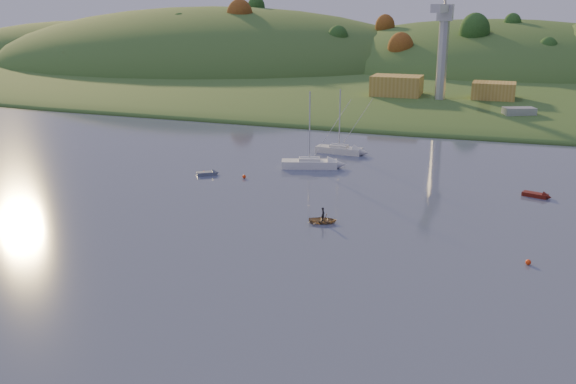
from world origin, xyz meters
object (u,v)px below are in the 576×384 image
(red_tender, at_px, (541,196))
(grey_dinghy, at_px, (211,173))
(sailboat_far, at_px, (339,149))
(sailboat_near, at_px, (309,163))
(canoe, at_px, (323,220))

(red_tender, distance_m, grey_dinghy, 42.89)
(sailboat_far, xyz_separation_m, red_tender, (29.42, -15.42, -0.43))
(sailboat_far, relative_size, red_tender, 2.78)
(sailboat_near, relative_size, sailboat_far, 1.09)
(sailboat_near, xyz_separation_m, canoe, (8.62, -22.67, -0.40))
(red_tender, relative_size, grey_dinghy, 1.16)
(sailboat_far, bearing_deg, canoe, -73.84)
(canoe, height_order, grey_dinghy, grey_dinghy)
(sailboat_near, bearing_deg, red_tender, -26.32)
(grey_dinghy, bearing_deg, sailboat_far, 19.93)
(sailboat_near, xyz_separation_m, grey_dinghy, (-11.69, -8.24, -0.49))
(sailboat_far, height_order, grey_dinghy, sailboat_far)
(canoe, xyz_separation_m, red_tender, (22.44, 17.73, -0.07))
(sailboat_far, distance_m, canoe, 33.88)
(sailboat_far, xyz_separation_m, canoe, (6.98, -33.15, -0.36))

